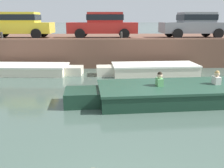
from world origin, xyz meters
The scene contains 11 objects.
ground_plane centered at (0.00, 6.11, 0.00)m, with size 400.00×400.00×0.00m, color #42564C.
far_quay_wall centered at (0.00, 15.22, 0.83)m, with size 60.00×6.00×1.65m, color brown.
far_wall_coping centered at (0.00, 12.34, 1.69)m, with size 60.00×0.24×0.08m, color brown.
boat_moored_west_cream centered at (-4.18, 10.83, 0.25)m, with size 5.22×1.98×0.50m.
boat_moored_central_cream centered at (2.12, 10.62, 0.27)m, with size 5.25×1.98×0.54m.
motorboat_passing centered at (2.22, 6.26, 0.29)m, with size 7.27×2.66×1.06m.
car_leftmost_yellow centered at (-5.43, 13.70, 2.50)m, with size 4.09×1.95×1.54m.
car_left_inner_red centered at (-0.30, 13.70, 2.50)m, with size 4.25×1.99×1.54m.
car_centre_grey centered at (5.33, 13.71, 2.50)m, with size 4.03×2.03×1.54m.
mooring_bollard_west centered at (-6.07, 12.47, 1.89)m, with size 0.15×0.15×0.45m.
mooring_bollard_mid centered at (0.71, 12.47, 1.89)m, with size 0.15×0.15×0.45m.
Camera 1 is at (-0.24, -2.04, 2.80)m, focal length 40.00 mm.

